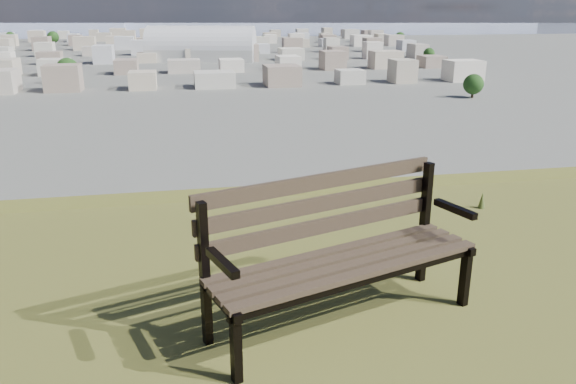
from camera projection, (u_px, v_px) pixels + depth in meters
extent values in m
cube|color=#433726|center=(364.00, 273.00, 3.54)|extent=(1.81, 0.68, 0.04)
cube|color=#433726|center=(352.00, 266.00, 3.65)|extent=(1.81, 0.68, 0.04)
cube|color=#433726|center=(341.00, 259.00, 3.75)|extent=(1.81, 0.68, 0.04)
cube|color=#433726|center=(331.00, 252.00, 3.85)|extent=(1.81, 0.68, 0.04)
cube|color=#433726|center=(324.00, 225.00, 3.87)|extent=(1.80, 0.63, 0.10)
cube|color=#433726|center=(323.00, 204.00, 3.84)|extent=(1.80, 0.63, 0.10)
cube|color=#433726|center=(321.00, 182.00, 3.82)|extent=(1.80, 0.63, 0.10)
cube|color=black|center=(236.00, 347.00, 3.18)|extent=(0.07, 0.08, 0.46)
cube|color=black|center=(205.00, 275.00, 3.47)|extent=(0.07, 0.08, 0.96)
cube|color=black|center=(220.00, 300.00, 3.29)|extent=(0.21, 0.51, 0.05)
cube|color=black|center=(222.00, 263.00, 3.16)|extent=(0.17, 0.37, 0.05)
cube|color=black|center=(465.00, 276.00, 4.02)|extent=(0.07, 0.08, 0.46)
cube|color=black|center=(424.00, 223.00, 4.31)|extent=(0.07, 0.08, 0.96)
cube|color=black|center=(446.00, 240.00, 4.13)|extent=(0.21, 0.51, 0.05)
cube|color=black|center=(455.00, 209.00, 4.00)|extent=(0.17, 0.37, 0.05)
cube|color=black|center=(364.00, 281.00, 3.55)|extent=(1.80, 0.63, 0.04)
cube|color=black|center=(330.00, 258.00, 3.88)|extent=(1.80, 0.63, 0.04)
cone|color=brown|center=(482.00, 200.00, 6.02)|extent=(0.08, 0.08, 0.18)
cube|color=#B4B4B0|center=(202.00, 55.00, 295.47)|extent=(59.67, 35.78, 6.19)
cylinder|color=silver|center=(202.00, 49.00, 294.50)|extent=(59.67, 35.78, 23.54)
cube|color=#B9AD9F|center=(70.00, 80.00, 189.14)|extent=(11.00, 11.00, 7.00)
cube|color=beige|center=(143.00, 79.00, 193.53)|extent=(11.00, 11.00, 7.00)
cube|color=silver|center=(213.00, 77.00, 197.91)|extent=(11.00, 11.00, 7.00)
cube|color=#BCAF99|center=(280.00, 76.00, 202.30)|extent=(11.00, 11.00, 7.00)
cube|color=gray|center=(344.00, 74.00, 206.69)|extent=(11.00, 11.00, 7.00)
cube|color=beige|center=(405.00, 73.00, 211.08)|extent=(11.00, 11.00, 7.00)
cube|color=beige|center=(464.00, 72.00, 215.47)|extent=(11.00, 11.00, 7.00)
cube|color=silver|center=(60.00, 67.00, 233.53)|extent=(11.00, 11.00, 7.00)
cube|color=#BCAF99|center=(120.00, 65.00, 237.92)|extent=(11.00, 11.00, 7.00)
cube|color=gray|center=(178.00, 64.00, 242.31)|extent=(11.00, 11.00, 7.00)
cube|color=beige|center=(233.00, 63.00, 246.70)|extent=(11.00, 11.00, 7.00)
cube|color=beige|center=(286.00, 62.00, 251.09)|extent=(11.00, 11.00, 7.00)
cube|color=silver|center=(338.00, 61.00, 255.48)|extent=(11.00, 11.00, 7.00)
cube|color=#B9AD9F|center=(388.00, 60.00, 259.86)|extent=(11.00, 11.00, 7.00)
cube|color=beige|center=(436.00, 60.00, 264.25)|extent=(11.00, 11.00, 7.00)
cube|color=gray|center=(2.00, 58.00, 273.53)|extent=(11.00, 11.00, 7.00)
cube|color=beige|center=(54.00, 57.00, 277.92)|extent=(11.00, 11.00, 7.00)
cube|color=beige|center=(104.00, 56.00, 282.31)|extent=(11.00, 11.00, 7.00)
cube|color=silver|center=(153.00, 55.00, 286.70)|extent=(11.00, 11.00, 7.00)
cube|color=#B9AD9F|center=(200.00, 55.00, 291.09)|extent=(11.00, 11.00, 7.00)
cube|color=beige|center=(246.00, 54.00, 295.48)|extent=(11.00, 11.00, 7.00)
cube|color=silver|center=(291.00, 53.00, 299.87)|extent=(11.00, 11.00, 7.00)
cube|color=#BCAF99|center=(334.00, 53.00, 304.26)|extent=(11.00, 11.00, 7.00)
cube|color=gray|center=(376.00, 52.00, 308.65)|extent=(11.00, 11.00, 7.00)
cube|color=beige|center=(417.00, 51.00, 313.04)|extent=(11.00, 11.00, 7.00)
cube|color=#B9AD9F|center=(4.00, 51.00, 317.93)|extent=(11.00, 11.00, 7.00)
cube|color=beige|center=(49.00, 50.00, 322.32)|extent=(11.00, 11.00, 7.00)
cube|color=silver|center=(92.00, 50.00, 326.71)|extent=(11.00, 11.00, 7.00)
cube|color=#BCAF99|center=(135.00, 49.00, 331.10)|extent=(11.00, 11.00, 7.00)
cube|color=gray|center=(176.00, 48.00, 335.48)|extent=(11.00, 11.00, 7.00)
cube|color=beige|center=(216.00, 48.00, 339.87)|extent=(11.00, 11.00, 7.00)
cube|color=beige|center=(256.00, 47.00, 344.26)|extent=(11.00, 11.00, 7.00)
cube|color=silver|center=(294.00, 47.00, 348.65)|extent=(11.00, 11.00, 7.00)
cube|color=#B9AD9F|center=(331.00, 46.00, 353.04)|extent=(11.00, 11.00, 7.00)
cube|color=beige|center=(367.00, 46.00, 357.43)|extent=(11.00, 11.00, 7.00)
cube|color=silver|center=(403.00, 45.00, 361.82)|extent=(11.00, 11.00, 7.00)
cube|color=beige|center=(6.00, 45.00, 362.32)|extent=(11.00, 11.00, 7.00)
cube|color=beige|center=(45.00, 45.00, 366.71)|extent=(11.00, 11.00, 7.00)
cube|color=silver|center=(83.00, 44.00, 371.10)|extent=(11.00, 11.00, 7.00)
cube|color=#B9AD9F|center=(121.00, 44.00, 375.49)|extent=(11.00, 11.00, 7.00)
cube|color=beige|center=(158.00, 44.00, 379.88)|extent=(11.00, 11.00, 7.00)
cube|color=silver|center=(193.00, 43.00, 384.27)|extent=(11.00, 11.00, 7.00)
cube|color=#BCAF99|center=(228.00, 43.00, 388.66)|extent=(11.00, 11.00, 7.00)
cube|color=gray|center=(263.00, 42.00, 393.05)|extent=(11.00, 11.00, 7.00)
cube|color=beige|center=(296.00, 42.00, 397.43)|extent=(11.00, 11.00, 7.00)
cube|color=beige|center=(329.00, 42.00, 401.82)|extent=(11.00, 11.00, 7.00)
cube|color=silver|center=(361.00, 41.00, 406.21)|extent=(11.00, 11.00, 7.00)
cube|color=#B9AD9F|center=(392.00, 41.00, 410.60)|extent=(11.00, 11.00, 7.00)
cube|color=#BCAF99|center=(7.00, 41.00, 406.72)|extent=(11.00, 11.00, 7.00)
cube|color=gray|center=(42.00, 41.00, 411.10)|extent=(11.00, 11.00, 7.00)
cube|color=beige|center=(76.00, 40.00, 415.49)|extent=(11.00, 11.00, 7.00)
cube|color=beige|center=(110.00, 40.00, 419.88)|extent=(11.00, 11.00, 7.00)
cube|color=silver|center=(143.00, 40.00, 424.27)|extent=(11.00, 11.00, 7.00)
cube|color=#B9AD9F|center=(175.00, 39.00, 428.66)|extent=(11.00, 11.00, 7.00)
cube|color=beige|center=(207.00, 39.00, 433.05)|extent=(11.00, 11.00, 7.00)
cube|color=silver|center=(238.00, 39.00, 437.44)|extent=(11.00, 11.00, 7.00)
cube|color=#BCAF99|center=(268.00, 38.00, 441.83)|extent=(11.00, 11.00, 7.00)
cube|color=gray|center=(298.00, 38.00, 446.22)|extent=(11.00, 11.00, 7.00)
cube|color=beige|center=(327.00, 38.00, 450.61)|extent=(11.00, 11.00, 7.00)
cube|color=beige|center=(356.00, 38.00, 455.00)|extent=(11.00, 11.00, 7.00)
cube|color=silver|center=(384.00, 37.00, 459.38)|extent=(11.00, 11.00, 7.00)
cube|color=silver|center=(8.00, 38.00, 451.11)|extent=(11.00, 11.00, 7.00)
cube|color=#BCAF99|center=(40.00, 38.00, 455.50)|extent=(11.00, 11.00, 7.00)
cube|color=gray|center=(71.00, 37.00, 459.89)|extent=(11.00, 11.00, 7.00)
cube|color=beige|center=(101.00, 37.00, 464.28)|extent=(11.00, 11.00, 7.00)
cube|color=beige|center=(131.00, 37.00, 468.67)|extent=(11.00, 11.00, 7.00)
cube|color=silver|center=(160.00, 36.00, 473.05)|extent=(11.00, 11.00, 7.00)
cube|color=#B9AD9F|center=(189.00, 36.00, 477.44)|extent=(11.00, 11.00, 7.00)
cube|color=beige|center=(218.00, 36.00, 481.83)|extent=(11.00, 11.00, 7.00)
cube|color=silver|center=(245.00, 36.00, 486.22)|extent=(11.00, 11.00, 7.00)
cube|color=#BCAF99|center=(273.00, 35.00, 490.61)|extent=(11.00, 11.00, 7.00)
cube|color=gray|center=(299.00, 35.00, 495.00)|extent=(11.00, 11.00, 7.00)
cube|color=beige|center=(326.00, 35.00, 499.39)|extent=(11.00, 11.00, 7.00)
cube|color=beige|center=(352.00, 35.00, 503.78)|extent=(11.00, 11.00, 7.00)
cube|color=silver|center=(377.00, 34.00, 508.17)|extent=(11.00, 11.00, 7.00)
cube|color=silver|center=(9.00, 35.00, 495.50)|extent=(11.00, 11.00, 7.00)
cube|color=#BCAF99|center=(38.00, 35.00, 499.89)|extent=(11.00, 11.00, 7.00)
cube|color=gray|center=(66.00, 35.00, 504.28)|extent=(11.00, 11.00, 7.00)
cube|color=beige|center=(94.00, 34.00, 508.67)|extent=(11.00, 11.00, 7.00)
cube|color=beige|center=(121.00, 34.00, 513.06)|extent=(11.00, 11.00, 7.00)
cube|color=silver|center=(148.00, 34.00, 517.45)|extent=(11.00, 11.00, 7.00)
cube|color=#B9AD9F|center=(175.00, 34.00, 521.84)|extent=(11.00, 11.00, 7.00)
cube|color=beige|center=(201.00, 33.00, 526.23)|extent=(11.00, 11.00, 7.00)
cube|color=silver|center=(226.00, 33.00, 530.62)|extent=(11.00, 11.00, 7.00)
cube|color=#BCAF99|center=(251.00, 33.00, 535.00)|extent=(11.00, 11.00, 7.00)
cube|color=gray|center=(276.00, 33.00, 539.39)|extent=(11.00, 11.00, 7.00)
cube|color=beige|center=(301.00, 33.00, 543.78)|extent=(11.00, 11.00, 7.00)
cube|color=beige|center=(324.00, 32.00, 548.17)|extent=(11.00, 11.00, 7.00)
cube|color=silver|center=(348.00, 32.00, 552.56)|extent=(11.00, 11.00, 7.00)
cube|color=#B9AD9F|center=(371.00, 32.00, 556.95)|extent=(11.00, 11.00, 7.00)
cylinder|color=#2F2417|center=(472.00, 94.00, 175.68)|extent=(0.80, 0.80, 2.10)
sphere|color=black|center=(473.00, 84.00, 174.69)|extent=(6.30, 6.30, 6.30)
cylinder|color=#2F2417|center=(69.00, 80.00, 207.71)|extent=(0.80, 0.80, 2.70)
sphere|color=black|center=(68.00, 69.00, 206.44)|extent=(8.10, 8.10, 8.10)
cylinder|color=#2F2417|center=(429.00, 59.00, 294.83)|extent=(0.80, 0.80, 1.95)
sphere|color=black|center=(429.00, 54.00, 293.91)|extent=(5.85, 5.85, 5.85)
cylinder|color=#2F2417|center=(263.00, 46.00, 393.79)|extent=(0.80, 0.80, 2.25)
sphere|color=black|center=(263.00, 41.00, 392.73)|extent=(6.75, 6.75, 6.75)
cylinder|color=#2F2417|center=(54.00, 43.00, 422.17)|extent=(0.80, 0.80, 2.85)
sphere|color=black|center=(53.00, 37.00, 420.83)|extent=(8.55, 8.55, 8.55)
cylinder|color=#2F2417|center=(11.00, 41.00, 452.20)|extent=(0.80, 0.80, 2.40)
sphere|color=black|center=(11.00, 36.00, 451.07)|extent=(7.20, 7.20, 7.20)
cylinder|color=#2F2417|center=(254.00, 59.00, 296.98)|extent=(0.80, 0.80, 2.10)
sphere|color=black|center=(254.00, 53.00, 295.99)|extent=(6.30, 6.30, 6.30)
cylinder|color=#2F2417|center=(400.00, 42.00, 432.50)|extent=(0.80, 0.80, 2.55)
sphere|color=black|center=(400.00, 37.00, 431.30)|extent=(7.65, 7.65, 7.65)
cube|color=#8691AB|center=(174.00, 26.00, 849.05)|extent=(2400.00, 700.00, 0.12)
cube|color=#9EA7C5|center=(237.00, 9.00, 1325.99)|extent=(700.00, 220.00, 45.00)
cube|color=#9EA7C5|center=(428.00, 6.00, 1452.35)|extent=(500.00, 220.00, 60.00)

